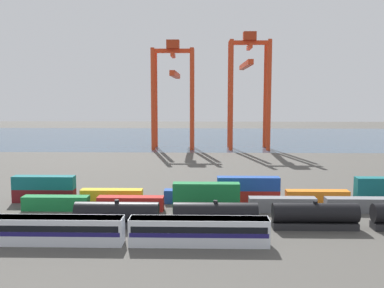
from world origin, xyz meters
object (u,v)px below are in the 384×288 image
at_px(passenger_train, 126,230).
at_px(freight_tank_row, 315,216).
at_px(shipping_container_10, 248,197).
at_px(gantry_crane_central, 248,78).
at_px(shipping_container_0, 56,203).
at_px(gantry_crane_west, 174,83).
at_px(shipping_container_1, 131,203).
at_px(shipping_container_2, 206,204).

xyz_separation_m(passenger_train, freight_tank_row, (28.58, 7.95, -0.00)).
xyz_separation_m(freight_tank_row, shipping_container_10, (-8.90, 16.20, -0.84)).
bearing_deg(freight_tank_row, gantry_crane_central, 90.18).
relative_size(shipping_container_0, gantry_crane_central, 0.27).
xyz_separation_m(passenger_train, gantry_crane_west, (-0.63, 112.83, 22.92)).
bearing_deg(shipping_container_0, gantry_crane_west, 80.67).
relative_size(freight_tank_row, gantry_crane_west, 1.85).
distance_m(shipping_container_0, shipping_container_1, 13.81).
relative_size(passenger_train, shipping_container_0, 3.33).
relative_size(shipping_container_1, gantry_crane_central, 0.27).
height_order(shipping_container_0, gantry_crane_west, gantry_crane_west).
bearing_deg(shipping_container_0, freight_tank_row, -12.88).
height_order(shipping_container_0, shipping_container_10, same).
distance_m(shipping_container_0, gantry_crane_west, 98.81).
height_order(freight_tank_row, gantry_crane_west, gantry_crane_west).
distance_m(shipping_container_1, gantry_crane_west, 97.60).
xyz_separation_m(freight_tank_row, gantry_crane_central, (-0.33, 104.92, 25.06)).
height_order(passenger_train, shipping_container_1, passenger_train).
height_order(shipping_container_10, gantry_crane_west, gantry_crane_west).
bearing_deg(shipping_container_2, shipping_container_10, 35.91).
xyz_separation_m(shipping_container_0, shipping_container_10, (35.86, 5.97, 0.00)).
relative_size(gantry_crane_west, gantry_crane_central, 0.93).
height_order(freight_tank_row, gantry_crane_central, gantry_crane_central).
xyz_separation_m(freight_tank_row, shipping_container_0, (-44.76, 10.24, -0.84)).
height_order(gantry_crane_west, gantry_crane_central, gantry_crane_central).
distance_m(passenger_train, gantry_crane_west, 115.14).
bearing_deg(freight_tank_row, gantry_crane_west, 105.56).
relative_size(shipping_container_2, shipping_container_10, 1.00).
xyz_separation_m(shipping_container_10, gantry_crane_central, (8.57, 88.71, 25.90)).
height_order(passenger_train, shipping_container_2, passenger_train).
xyz_separation_m(shipping_container_1, shipping_container_10, (22.05, 5.97, 0.00)).
xyz_separation_m(shipping_container_0, gantry_crane_central, (44.44, 94.68, 25.90)).
height_order(shipping_container_1, shipping_container_10, same).
height_order(shipping_container_1, shipping_container_2, same).
distance_m(shipping_container_2, shipping_container_10, 10.17).
bearing_deg(gantry_crane_west, shipping_container_1, -91.05).
height_order(shipping_container_1, gantry_crane_west, gantry_crane_west).
xyz_separation_m(shipping_container_2, shipping_container_10, (8.24, 5.97, 0.00)).
bearing_deg(gantry_crane_central, gantry_crane_west, -179.93).
bearing_deg(gantry_crane_central, shipping_container_10, -95.52).
relative_size(shipping_container_1, shipping_container_2, 1.00).
bearing_deg(shipping_container_2, gantry_crane_central, 79.93).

